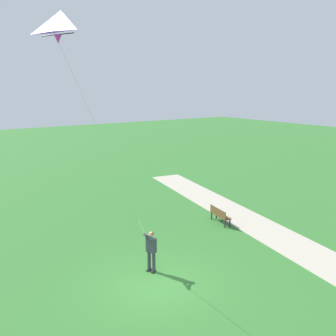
% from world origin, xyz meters
% --- Properties ---
extents(ground_plane, '(120.00, 120.00, 0.00)m').
position_xyz_m(ground_plane, '(0.00, 0.00, 0.00)').
color(ground_plane, '#33702D').
extents(walkway_path, '(7.74, 31.95, 0.02)m').
position_xyz_m(walkway_path, '(-7.06, 2.00, 0.01)').
color(walkway_path, '#B7AD99').
rests_on(walkway_path, ground).
extents(person_kite_flyer, '(0.63, 0.49, 1.83)m').
position_xyz_m(person_kite_flyer, '(-0.35, -0.92, 1.05)').
color(person_kite_flyer, '#232328').
rests_on(person_kite_flyer, ground).
extents(flying_kite, '(3.58, 1.80, 7.52)m').
position_xyz_m(flying_kite, '(3.11, 0.37, 8.81)').
color(flying_kite, purple).
extents(park_bench_near_walkway, '(0.69, 1.55, 0.88)m').
position_xyz_m(park_bench_near_walkway, '(-6.25, -3.21, 0.51)').
color(park_bench_near_walkway, brown).
rests_on(park_bench_near_walkway, ground).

